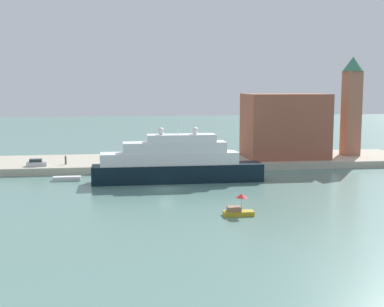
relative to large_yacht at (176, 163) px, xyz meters
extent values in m
plane|color=slate|center=(-2.14, -6.25, -3.40)|extent=(400.00, 400.00, 0.00)
cube|color=#B7AD99|center=(-2.14, 19.42, -2.70)|extent=(110.00, 19.33, 1.40)
cube|color=black|center=(0.44, 0.00, -1.82)|extent=(29.96, 4.86, 3.15)
cube|color=white|center=(-1.06, 0.00, 0.81)|extent=(23.97, 4.47, 2.13)
cube|color=white|center=(-0.16, 0.00, 2.79)|extent=(17.97, 4.08, 1.82)
cube|color=white|center=(1.04, 0.00, 4.36)|extent=(11.98, 3.69, 1.32)
cylinder|color=silver|center=(0.44, 0.00, 6.33)|extent=(0.16, 0.16, 2.62)
sphere|color=white|center=(3.43, 0.00, 5.64)|extent=(1.23, 1.23, 1.23)
sphere|color=white|center=(-2.56, 0.00, 5.64)|extent=(1.23, 1.23, 1.23)
cube|color=#B7991E|center=(5.53, -25.14, -3.10)|extent=(3.98, 1.63, 0.59)
cube|color=#8C6647|center=(4.94, -25.14, -2.49)|extent=(1.75, 1.31, 0.63)
cylinder|color=#B2B2B2|center=(5.93, -25.14, -1.91)|extent=(0.06, 0.06, 1.78)
cone|color=red|center=(5.93, -25.14, -0.76)|extent=(1.52, 1.52, 0.53)
cube|color=silver|center=(-19.12, 4.03, -3.03)|extent=(4.89, 1.59, 0.74)
cube|color=#93513D|center=(25.68, 18.32, 4.84)|extent=(16.98, 12.18, 13.66)
cube|color=#9E664C|center=(41.20, 19.43, 7.27)|extent=(3.45, 3.45, 18.53)
cone|color=#387A5B|center=(41.20, 19.43, 18.09)|extent=(4.49, 4.49, 3.11)
cube|color=silver|center=(-25.55, 13.07, -1.60)|extent=(3.86, 1.70, 0.79)
cube|color=#262D33|center=(-25.74, 13.07, -0.92)|extent=(2.32, 1.53, 0.58)
cylinder|color=#4C4C4C|center=(-20.24, 14.34, -1.22)|extent=(0.36, 0.36, 1.55)
sphere|color=tan|center=(-20.24, 14.34, -0.33)|extent=(0.24, 0.24, 0.24)
cylinder|color=black|center=(2.59, 10.62, -1.55)|extent=(0.37, 0.37, 0.89)
camera|label=1|loc=(-10.10, -91.79, 13.80)|focal=49.73mm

